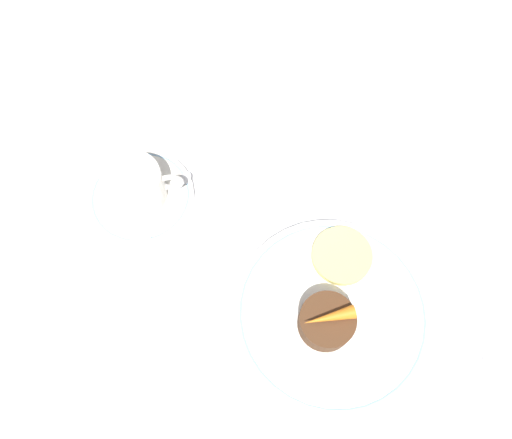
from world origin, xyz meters
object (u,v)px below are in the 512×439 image
Objects in this scene: coffee_cup at (135,185)px; wine_glass at (307,156)px; dinner_plate at (332,313)px; dessert_cake at (326,322)px; fork at (468,273)px.

coffee_cup is 0.80× the size of wine_glass.
coffee_cup is (-0.24, 0.18, 0.03)m from dinner_plate.
dinner_plate is 1.93× the size of wine_glass.
dessert_cake is (0.00, -0.19, -0.05)m from wine_glass.
fork is (0.42, -0.14, -0.04)m from coffee_cup.
wine_glass reaches higher than fork.
fork is (0.19, 0.04, -0.01)m from dinner_plate.
wine_glass reaches higher than dinner_plate.
dessert_cake reaches higher than fork.
fork is at bearing 11.83° from dinner_plate.
coffee_cup is at bearing 161.30° from fork.
dessert_cake is at bearing -40.97° from coffee_cup.
wine_glass reaches higher than dessert_cake.
coffee_cup is at bearing 179.55° from wine_glass.
dessert_cake is (0.23, -0.20, -0.01)m from coffee_cup.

